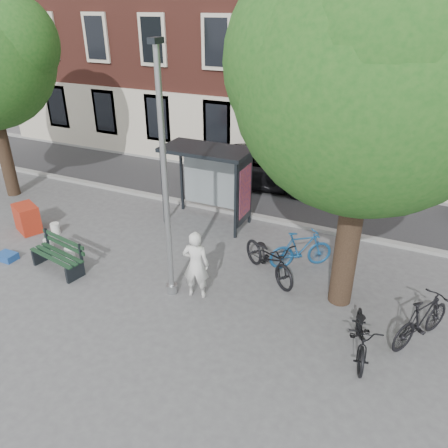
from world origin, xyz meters
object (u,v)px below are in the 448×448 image
at_px(red_stand, 27,218).
at_px(bus_shelter, 219,170).
at_px(lamppost, 166,193).
at_px(bike_d, 422,320).
at_px(bike_b, 301,249).
at_px(bench, 58,256).
at_px(bike_c, 362,334).
at_px(notice_sign, 345,236).
at_px(bike_a, 269,258).
at_px(painter, 196,265).
at_px(car_dark, 264,166).

bearing_deg(red_stand, bus_shelter, 29.92).
relative_size(lamppost, bike_d, 3.19).
bearing_deg(bus_shelter, bike_b, -24.49).
bearing_deg(bench, red_stand, 163.68).
bearing_deg(red_stand, bike_b, 10.71).
distance_m(bike_b, bike_c, 3.52).
bearing_deg(bus_shelter, red_stand, -150.08).
bearing_deg(notice_sign, lamppost, -128.94).
bearing_deg(bench, bike_c, 12.20).
distance_m(bike_b, notice_sign, 1.49).
height_order(bike_b, bike_d, bike_d).
distance_m(bike_c, red_stand, 10.87).
bearing_deg(notice_sign, bike_d, -16.50).
bearing_deg(bike_d, bike_a, 16.09).
bearing_deg(red_stand, notice_sign, 7.51).
bearing_deg(lamppost, painter, 14.72).
bearing_deg(bike_d, painter, 37.26).
xyz_separation_m(bus_shelter, bike_d, (6.48, -3.36, -1.34)).
bearing_deg(lamppost, bus_shelter, 98.43).
distance_m(bus_shelter, painter, 4.25).
xyz_separation_m(car_dark, notice_sign, (4.31, -5.83, 0.63)).
bearing_deg(bike_a, notice_sign, -37.85).
xyz_separation_m(bus_shelter, bench, (-2.82, -4.47, -1.50)).
bearing_deg(notice_sign, car_dark, 146.73).
bearing_deg(bike_d, bus_shelter, 3.57).
relative_size(bus_shelter, bench, 1.54).
bearing_deg(notice_sign, bike_b, -176.05).
relative_size(bike_a, red_stand, 2.46).
height_order(painter, bike_d, painter).
height_order(bike_a, notice_sign, notice_sign).
bearing_deg(bike_c, bike_b, 115.50).
relative_size(lamppost, bike_b, 3.31).
bearing_deg(bus_shelter, car_dark, 88.39).
relative_size(lamppost, bus_shelter, 2.14).
height_order(lamppost, bike_d, lamppost).
xyz_separation_m(bus_shelter, painter, (1.25, -3.94, -1.00)).
distance_m(car_dark, red_stand, 9.04).
height_order(lamppost, bike_c, lamppost).
distance_m(bench, bike_b, 6.77).
bearing_deg(lamppost, bike_a, 41.59).
height_order(bike_b, red_stand, bike_b).
relative_size(lamppost, bike_c, 3.22).
distance_m(bus_shelter, bike_a, 3.74).
bearing_deg(car_dark, notice_sign, -150.82).
bearing_deg(bike_b, bike_c, 179.95).
height_order(bike_b, bike_c, bike_b).
bearing_deg(notice_sign, red_stand, -152.27).
relative_size(bike_c, red_stand, 2.11).
xyz_separation_m(lamppost, bench, (-3.42, -0.37, -2.36)).
xyz_separation_m(bike_a, notice_sign, (1.82, 0.51, 0.82)).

